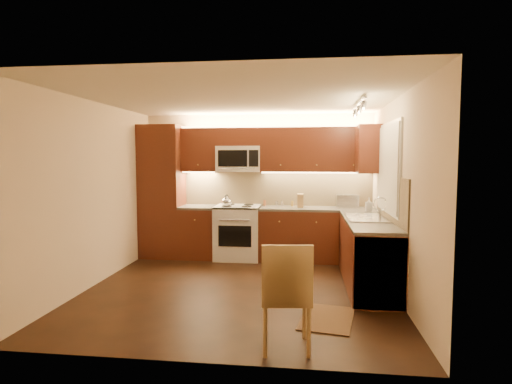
# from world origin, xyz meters

# --- Properties ---
(floor) EXTENTS (4.00, 4.00, 0.01)m
(floor) POSITION_xyz_m (0.00, 0.00, 0.00)
(floor) COLOR black
(floor) RESTS_ON ground
(ceiling) EXTENTS (4.00, 4.00, 0.01)m
(ceiling) POSITION_xyz_m (0.00, 0.00, 2.50)
(ceiling) COLOR beige
(ceiling) RESTS_ON ground
(wall_back) EXTENTS (4.00, 0.01, 2.50)m
(wall_back) POSITION_xyz_m (0.00, 2.00, 1.25)
(wall_back) COLOR beige
(wall_back) RESTS_ON ground
(wall_front) EXTENTS (4.00, 0.01, 2.50)m
(wall_front) POSITION_xyz_m (0.00, -2.00, 1.25)
(wall_front) COLOR beige
(wall_front) RESTS_ON ground
(wall_left) EXTENTS (0.01, 4.00, 2.50)m
(wall_left) POSITION_xyz_m (-2.00, 0.00, 1.25)
(wall_left) COLOR beige
(wall_left) RESTS_ON ground
(wall_right) EXTENTS (0.01, 4.00, 2.50)m
(wall_right) POSITION_xyz_m (2.00, 0.00, 1.25)
(wall_right) COLOR beige
(wall_right) RESTS_ON ground
(pantry) EXTENTS (0.70, 0.60, 2.30)m
(pantry) POSITION_xyz_m (-1.65, 1.70, 1.15)
(pantry) COLOR #411D0E
(pantry) RESTS_ON floor
(base_cab_back_left) EXTENTS (0.62, 0.60, 0.86)m
(base_cab_back_left) POSITION_xyz_m (-0.99, 1.70, 0.43)
(base_cab_back_left) COLOR #411D0E
(base_cab_back_left) RESTS_ON floor
(counter_back_left) EXTENTS (0.62, 0.60, 0.04)m
(counter_back_left) POSITION_xyz_m (-0.99, 1.70, 0.88)
(counter_back_left) COLOR #34322F
(counter_back_left) RESTS_ON base_cab_back_left
(base_cab_back_right) EXTENTS (1.92, 0.60, 0.86)m
(base_cab_back_right) POSITION_xyz_m (1.04, 1.70, 0.43)
(base_cab_back_right) COLOR #411D0E
(base_cab_back_right) RESTS_ON floor
(counter_back_right) EXTENTS (1.92, 0.60, 0.04)m
(counter_back_right) POSITION_xyz_m (1.04, 1.70, 0.88)
(counter_back_right) COLOR #34322F
(counter_back_right) RESTS_ON base_cab_back_right
(base_cab_right) EXTENTS (0.60, 2.00, 0.86)m
(base_cab_right) POSITION_xyz_m (1.70, 0.40, 0.43)
(base_cab_right) COLOR #411D0E
(base_cab_right) RESTS_ON floor
(counter_right) EXTENTS (0.60, 2.00, 0.04)m
(counter_right) POSITION_xyz_m (1.70, 0.40, 0.88)
(counter_right) COLOR #34322F
(counter_right) RESTS_ON base_cab_right
(dishwasher) EXTENTS (0.58, 0.60, 0.84)m
(dishwasher) POSITION_xyz_m (1.70, -0.30, 0.43)
(dishwasher) COLOR silver
(dishwasher) RESTS_ON floor
(backsplash_back) EXTENTS (3.30, 0.02, 0.60)m
(backsplash_back) POSITION_xyz_m (0.35, 1.99, 1.20)
(backsplash_back) COLOR tan
(backsplash_back) RESTS_ON wall_back
(backsplash_right) EXTENTS (0.02, 2.00, 0.60)m
(backsplash_right) POSITION_xyz_m (1.99, 0.40, 1.20)
(backsplash_right) COLOR tan
(backsplash_right) RESTS_ON wall_right
(upper_cab_back_left) EXTENTS (0.62, 0.35, 0.75)m
(upper_cab_back_left) POSITION_xyz_m (-0.99, 1.82, 1.88)
(upper_cab_back_left) COLOR #411D0E
(upper_cab_back_left) RESTS_ON wall_back
(upper_cab_back_right) EXTENTS (1.92, 0.35, 0.75)m
(upper_cab_back_right) POSITION_xyz_m (1.04, 1.82, 1.88)
(upper_cab_back_right) COLOR #411D0E
(upper_cab_back_right) RESTS_ON wall_back
(upper_cab_bridge) EXTENTS (0.76, 0.35, 0.31)m
(upper_cab_bridge) POSITION_xyz_m (-0.30, 1.82, 2.09)
(upper_cab_bridge) COLOR #411D0E
(upper_cab_bridge) RESTS_ON wall_back
(upper_cab_right_corner) EXTENTS (0.35, 0.50, 0.75)m
(upper_cab_right_corner) POSITION_xyz_m (1.82, 1.40, 1.88)
(upper_cab_right_corner) COLOR #411D0E
(upper_cab_right_corner) RESTS_ON wall_right
(stove) EXTENTS (0.76, 0.65, 0.92)m
(stove) POSITION_xyz_m (-0.30, 1.68, 0.46)
(stove) COLOR silver
(stove) RESTS_ON floor
(microwave) EXTENTS (0.76, 0.38, 0.44)m
(microwave) POSITION_xyz_m (-0.30, 1.81, 1.72)
(microwave) COLOR silver
(microwave) RESTS_ON wall_back
(window_frame) EXTENTS (0.03, 1.44, 1.24)m
(window_frame) POSITION_xyz_m (1.99, 0.55, 1.60)
(window_frame) COLOR silver
(window_frame) RESTS_ON wall_right
(window_blinds) EXTENTS (0.02, 1.36, 1.16)m
(window_blinds) POSITION_xyz_m (1.97, 0.55, 1.60)
(window_blinds) COLOR silver
(window_blinds) RESTS_ON wall_right
(sink) EXTENTS (0.52, 0.86, 0.15)m
(sink) POSITION_xyz_m (1.70, 0.55, 0.98)
(sink) COLOR silver
(sink) RESTS_ON counter_right
(faucet) EXTENTS (0.20, 0.04, 0.30)m
(faucet) POSITION_xyz_m (1.88, 0.55, 1.05)
(faucet) COLOR silver
(faucet) RESTS_ON counter_right
(track_light_bar) EXTENTS (0.04, 1.20, 0.03)m
(track_light_bar) POSITION_xyz_m (1.55, 0.40, 2.46)
(track_light_bar) COLOR silver
(track_light_bar) RESTS_ON ceiling
(kettle) EXTENTS (0.22, 0.22, 0.21)m
(kettle) POSITION_xyz_m (-0.47, 1.51, 1.02)
(kettle) COLOR silver
(kettle) RESTS_ON stove
(toaster_oven) EXTENTS (0.38, 0.29, 0.22)m
(toaster_oven) POSITION_xyz_m (1.55, 1.81, 1.01)
(toaster_oven) COLOR silver
(toaster_oven) RESTS_ON counter_back_right
(knife_block) EXTENTS (0.11, 0.17, 0.23)m
(knife_block) POSITION_xyz_m (0.77, 1.72, 1.02)
(knife_block) COLOR #9A7845
(knife_block) RESTS_ON counter_back_right
(spice_jar_a) EXTENTS (0.05, 0.05, 0.10)m
(spice_jar_a) POSITION_xyz_m (0.35, 1.84, 0.95)
(spice_jar_a) COLOR silver
(spice_jar_a) RESTS_ON counter_back_right
(spice_jar_b) EXTENTS (0.06, 0.06, 0.10)m
(spice_jar_b) POSITION_xyz_m (0.14, 1.89, 0.95)
(spice_jar_b) COLOR brown
(spice_jar_b) RESTS_ON counter_back_right
(spice_jar_c) EXTENTS (0.06, 0.06, 0.10)m
(spice_jar_c) POSITION_xyz_m (0.45, 1.84, 0.95)
(spice_jar_c) COLOR silver
(spice_jar_c) RESTS_ON counter_back_right
(spice_jar_d) EXTENTS (0.04, 0.04, 0.10)m
(spice_jar_d) POSITION_xyz_m (0.62, 1.86, 0.95)
(spice_jar_d) COLOR olive
(spice_jar_d) RESTS_ON counter_back_right
(soap_bottle) EXTENTS (0.10, 0.10, 0.21)m
(soap_bottle) POSITION_xyz_m (1.84, 1.34, 1.01)
(soap_bottle) COLOR #B6B5BA
(soap_bottle) RESTS_ON counter_right
(rug) EXTENTS (0.66, 0.88, 0.01)m
(rug) POSITION_xyz_m (1.10, -0.90, 0.01)
(rug) COLOR black
(rug) RESTS_ON floor
(dining_chair) EXTENTS (0.48, 0.48, 1.00)m
(dining_chair) POSITION_xyz_m (0.69, -1.63, 0.50)
(dining_chair) COLOR #9A7845
(dining_chair) RESTS_ON floor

